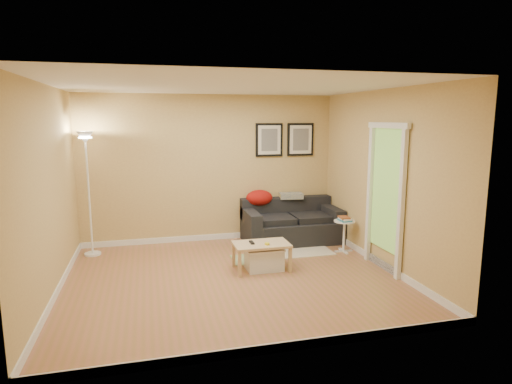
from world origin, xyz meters
TOP-DOWN VIEW (x-y plane):
  - floor at (0.00, 0.00)m, footprint 4.50×4.50m
  - ceiling at (0.00, 0.00)m, footprint 4.50×4.50m
  - wall_back at (0.00, 2.00)m, footprint 4.50×0.00m
  - wall_front at (0.00, -2.00)m, footprint 4.50×0.00m
  - wall_left at (-2.25, 0.00)m, footprint 0.00×4.00m
  - wall_right at (2.25, 0.00)m, footprint 0.00×4.00m
  - baseboard_back at (0.00, 1.99)m, footprint 4.50×0.02m
  - baseboard_front at (0.00, -1.99)m, footprint 4.50×0.02m
  - baseboard_left at (-2.24, 0.00)m, footprint 0.02×4.00m
  - baseboard_right at (2.24, 0.00)m, footprint 0.02×4.00m
  - sofa at (1.38, 1.53)m, footprint 1.70×0.90m
  - red_throw at (0.86, 1.82)m, footprint 0.48×0.36m
  - plaid_throw at (1.46, 1.83)m, footprint 0.45×0.32m
  - framed_print_left at (1.08, 1.98)m, footprint 0.50×0.04m
  - framed_print_right at (1.68, 1.98)m, footprint 0.50×0.04m
  - area_rug at (1.21, 1.02)m, footprint 1.25×0.85m
  - green_runner at (0.49, 0.73)m, footprint 0.70×0.50m
  - coffee_table at (0.48, 0.24)m, footprint 0.89×0.65m
  - remote_control at (0.34, 0.28)m, footprint 0.05×0.16m
  - tape_roll at (0.53, 0.14)m, footprint 0.07×0.07m
  - storage_bin at (0.52, 0.24)m, footprint 0.54×0.39m
  - side_table at (2.02, 0.74)m, footprint 0.35×0.35m
  - book_stack at (2.01, 0.72)m, footprint 0.23×0.27m
  - floor_lamp at (-2.00, 1.59)m, footprint 0.26×0.26m
  - doorway at (2.20, -0.15)m, footprint 0.12×1.01m

SIDE VIEW (x-z plane):
  - floor at x=0.00m, z-range 0.00..0.00m
  - area_rug at x=1.21m, z-range 0.00..0.01m
  - green_runner at x=0.49m, z-range 0.00..0.01m
  - baseboard_back at x=0.00m, z-range 0.00..0.10m
  - baseboard_front at x=0.00m, z-range 0.00..0.10m
  - baseboard_left at x=-2.24m, z-range 0.00..0.10m
  - baseboard_right at x=2.24m, z-range 0.00..0.10m
  - storage_bin at x=0.52m, z-range 0.00..0.33m
  - coffee_table at x=0.48m, z-range 0.00..0.40m
  - side_table at x=2.02m, z-range 0.00..0.53m
  - sofa at x=1.38m, z-range 0.00..0.75m
  - remote_control at x=0.34m, z-range 0.40..0.42m
  - tape_roll at x=0.53m, z-range 0.40..0.43m
  - book_stack at x=2.01m, z-range 0.53..0.60m
  - red_throw at x=0.86m, z-range 0.63..0.91m
  - plaid_throw at x=1.46m, z-range 0.73..0.83m
  - floor_lamp at x=-2.00m, z-range -0.05..1.95m
  - doorway at x=2.20m, z-range -0.04..2.09m
  - wall_back at x=0.00m, z-range -0.95..3.55m
  - wall_front at x=0.00m, z-range -0.95..3.55m
  - wall_left at x=-2.25m, z-range -0.70..3.30m
  - wall_right at x=2.25m, z-range -0.70..3.30m
  - framed_print_left at x=1.08m, z-range 1.50..2.10m
  - framed_print_right at x=1.68m, z-range 1.50..2.10m
  - ceiling at x=0.00m, z-range 2.60..2.60m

